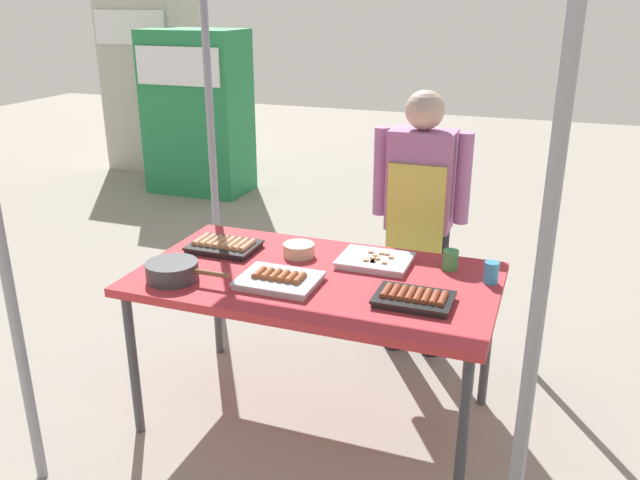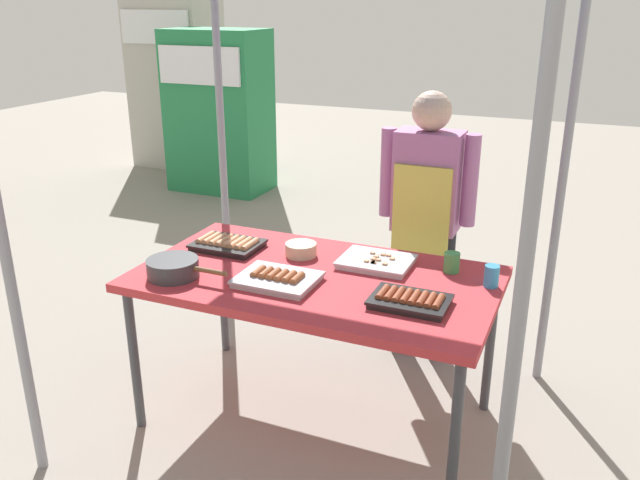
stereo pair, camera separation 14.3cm
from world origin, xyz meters
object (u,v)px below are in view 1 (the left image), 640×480
(condiment_bowl, at_px, (299,250))
(drink_cup_near_edge, at_px, (450,260))
(tray_meat_skewers, at_px, (375,261))
(neighbor_stall_left, at_px, (152,80))
(stall_table, at_px, (316,286))
(tray_grilled_sausages, at_px, (279,280))
(cooking_wok, at_px, (173,270))
(neighbor_stall_right, at_px, (198,112))
(vendor_woman, at_px, (419,207))
(tray_spring_rolls, at_px, (224,246))
(drink_cup_by_wok, at_px, (491,273))
(tray_pork_links, at_px, (414,298))

(condiment_bowl, height_order, drink_cup_near_edge, drink_cup_near_edge)
(tray_meat_skewers, height_order, neighbor_stall_left, neighbor_stall_left)
(stall_table, height_order, condiment_bowl, condiment_bowl)
(tray_grilled_sausages, bearing_deg, cooking_wok, -165.69)
(drink_cup_near_edge, height_order, neighbor_stall_right, neighbor_stall_right)
(condiment_bowl, height_order, vendor_woman, vendor_woman)
(tray_meat_skewers, bearing_deg, cooking_wok, -148.50)
(cooking_wok, bearing_deg, condiment_bowl, 47.61)
(tray_spring_rolls, height_order, neighbor_stall_right, neighbor_stall_right)
(drink_cup_near_edge, bearing_deg, drink_cup_by_wok, -25.95)
(tray_grilled_sausages, xyz_separation_m, neighbor_stall_right, (-2.42, 3.49, 0.05))
(tray_grilled_sausages, relative_size, neighbor_stall_right, 0.21)
(stall_table, bearing_deg, condiment_bowl, 130.09)
(tray_meat_skewers, height_order, tray_spring_rolls, tray_spring_rolls)
(stall_table, relative_size, drink_cup_near_edge, 17.57)
(drink_cup_near_edge, bearing_deg, cooking_wok, -154.29)
(neighbor_stall_left, height_order, neighbor_stall_right, neighbor_stall_left)
(tray_meat_skewers, distance_m, vendor_woman, 0.60)
(stall_table, xyz_separation_m, tray_grilled_sausages, (-0.12, -0.15, 0.07))
(tray_meat_skewers, xyz_separation_m, tray_pork_links, (0.26, -0.35, 0.00))
(neighbor_stall_left, bearing_deg, condiment_bowl, -48.90)
(tray_meat_skewers, xyz_separation_m, vendor_woman, (0.08, 0.58, 0.10))
(cooking_wok, xyz_separation_m, vendor_woman, (0.86, 1.06, 0.07))
(tray_meat_skewers, distance_m, cooking_wok, 0.92)
(drink_cup_near_edge, relative_size, neighbor_stall_left, 0.05)
(stall_table, height_order, tray_spring_rolls, tray_spring_rolls)
(stall_table, xyz_separation_m, vendor_woman, (0.29, 0.80, 0.17))
(tray_spring_rolls, relative_size, drink_cup_near_edge, 3.60)
(stall_table, distance_m, tray_grilled_sausages, 0.20)
(tray_meat_skewers, bearing_deg, neighbor_stall_right, 131.39)
(stall_table, distance_m, drink_cup_by_wok, 0.77)
(condiment_bowl, distance_m, neighbor_stall_left, 5.19)
(tray_grilled_sausages, bearing_deg, drink_cup_by_wok, 21.07)
(cooking_wok, distance_m, drink_cup_near_edge, 1.25)
(tray_spring_rolls, height_order, cooking_wok, cooking_wok)
(tray_spring_rolls, bearing_deg, cooking_wok, -95.68)
(vendor_woman, relative_size, neighbor_stall_left, 0.73)
(tray_meat_skewers, relative_size, neighbor_stall_left, 0.16)
(tray_meat_skewers, relative_size, vendor_woman, 0.22)
(stall_table, relative_size, neighbor_stall_right, 0.98)
(tray_spring_rolls, distance_m, condiment_bowl, 0.38)
(tray_spring_rolls, bearing_deg, tray_grilled_sausages, -34.02)
(cooking_wok, height_order, neighbor_stall_left, neighbor_stall_left)
(tray_pork_links, bearing_deg, condiment_bowl, 153.00)
(tray_spring_rolls, bearing_deg, drink_cup_near_edge, 7.47)
(vendor_woman, bearing_deg, cooking_wok, 50.93)
(tray_grilled_sausages, height_order, cooking_wok, cooking_wok)
(tray_grilled_sausages, distance_m, tray_meat_skewers, 0.49)
(tray_meat_skewers, height_order, neighbor_stall_right, neighbor_stall_right)
(tray_meat_skewers, relative_size, drink_cup_by_wok, 3.42)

